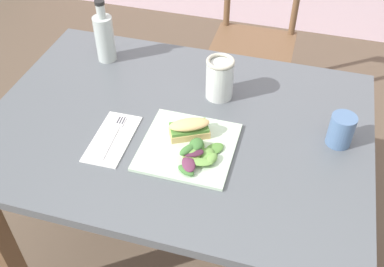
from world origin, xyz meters
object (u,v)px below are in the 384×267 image
object	(u,v)px
chair_wooden_far	(253,43)
bottle_cold_brew	(105,40)
cup_extra_side	(341,130)
sandwich_half_front	(189,128)
mason_jar_iced_tea	(220,80)
dining_table	(178,154)
plate_lunch	(188,147)
fork_on_napkin	(114,134)

from	to	relation	value
chair_wooden_far	bottle_cold_brew	distance (m)	0.92
chair_wooden_far	cup_extra_side	bearing A→B (deg)	-67.59
sandwich_half_front	mason_jar_iced_tea	size ratio (longest dim) A/B	0.92
dining_table	cup_extra_side	size ratio (longest dim) A/B	11.92
bottle_cold_brew	cup_extra_side	world-z (taller)	bottle_cold_brew
dining_table	bottle_cold_brew	bearing A→B (deg)	142.48
plate_lunch	fork_on_napkin	size ratio (longest dim) A/B	1.41
dining_table	cup_extra_side	bearing A→B (deg)	5.47
plate_lunch	dining_table	bearing A→B (deg)	124.23
mason_jar_iced_tea	plate_lunch	bearing A→B (deg)	-96.22
dining_table	chair_wooden_far	xyz separation A→B (m)	(0.08, 0.99, -0.16)
bottle_cold_brew	dining_table	bearing A→B (deg)	-37.52
chair_wooden_far	plate_lunch	size ratio (longest dim) A/B	3.33
dining_table	fork_on_napkin	bearing A→B (deg)	-147.01
bottle_cold_brew	cup_extra_side	xyz separation A→B (m)	(0.81, -0.22, -0.03)
plate_lunch	sandwich_half_front	world-z (taller)	sandwich_half_front
mason_jar_iced_tea	fork_on_napkin	bearing A→B (deg)	-133.32
mason_jar_iced_tea	cup_extra_side	world-z (taller)	mason_jar_iced_tea
bottle_cold_brew	fork_on_napkin	bearing A→B (deg)	-63.48
fork_on_napkin	bottle_cold_brew	bearing A→B (deg)	116.52
sandwich_half_front	mason_jar_iced_tea	world-z (taller)	mason_jar_iced_tea
dining_table	sandwich_half_front	bearing A→B (deg)	-43.84
dining_table	plate_lunch	distance (m)	0.18
sandwich_half_front	bottle_cold_brew	bearing A→B (deg)	141.50
fork_on_napkin	bottle_cold_brew	xyz separation A→B (m)	(-0.18, 0.36, 0.07)
chair_wooden_far	fork_on_napkin	distance (m)	1.16
dining_table	cup_extra_side	world-z (taller)	cup_extra_side
dining_table	chair_wooden_far	size ratio (longest dim) A/B	1.33
plate_lunch	cup_extra_side	world-z (taller)	cup_extra_side
sandwich_half_front	cup_extra_side	bearing A→B (deg)	13.48
dining_table	sandwich_half_front	distance (m)	0.19
sandwich_half_front	bottle_cold_brew	world-z (taller)	bottle_cold_brew
sandwich_half_front	cup_extra_side	size ratio (longest dim) A/B	1.31
plate_lunch	fork_on_napkin	distance (m)	0.22
chair_wooden_far	sandwich_half_front	world-z (taller)	chair_wooden_far
plate_lunch	cup_extra_side	size ratio (longest dim) A/B	2.70
plate_lunch	cup_extra_side	bearing A→B (deg)	18.92
dining_table	mason_jar_iced_tea	size ratio (longest dim) A/B	8.39
fork_on_napkin	mason_jar_iced_tea	xyz separation A→B (m)	(0.25, 0.27, 0.06)
sandwich_half_front	plate_lunch	bearing A→B (deg)	-79.17
sandwich_half_front	fork_on_napkin	size ratio (longest dim) A/B	0.68
dining_table	bottle_cold_brew	world-z (taller)	bottle_cold_brew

